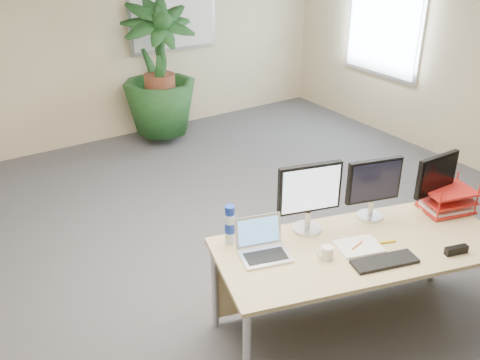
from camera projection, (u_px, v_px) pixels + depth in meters
floor at (272, 298)px, 4.30m from camera, size 8.00×8.00×0.00m
back_wall at (87, 40)px, 6.70m from camera, size 7.00×0.04×2.70m
whiteboard at (173, 15)px, 7.17m from camera, size 1.30×0.04×0.95m
window at (385, 17)px, 7.02m from camera, size 0.04×1.30×1.55m
desk at (351, 256)px, 3.79m from camera, size 2.13×1.33×0.76m
floor_plant at (160, 88)px, 6.93m from camera, size 0.92×0.92×1.50m
monitor_left at (309, 193)px, 3.67m from camera, size 0.45×0.21×0.51m
monitor_right at (374, 185)px, 3.84m from camera, size 0.41×0.19×0.47m
monitor_dark at (436, 179)px, 3.95m from camera, size 0.40×0.18×0.45m
laptop at (262, 245)px, 3.52m from camera, size 0.38×0.35×0.23m
keyboard at (385, 261)px, 3.43m from camera, size 0.46×0.25×0.02m
coffee_mug at (327, 253)px, 3.46m from camera, size 0.11×0.08×0.09m
spiral_notebook at (359, 246)px, 3.60m from camera, size 0.34×0.29×0.01m
orange_pen at (357, 245)px, 3.59m from camera, size 0.13×0.04×0.01m
yellow_highlighter at (387, 242)px, 3.64m from camera, size 0.13×0.06×0.02m
water_bottle at (230, 226)px, 3.59m from camera, size 0.07×0.07×0.29m
letter_tray at (447, 201)px, 4.02m from camera, size 0.42×0.36×0.17m
stapler at (456, 250)px, 3.52m from camera, size 0.17×0.08×0.05m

